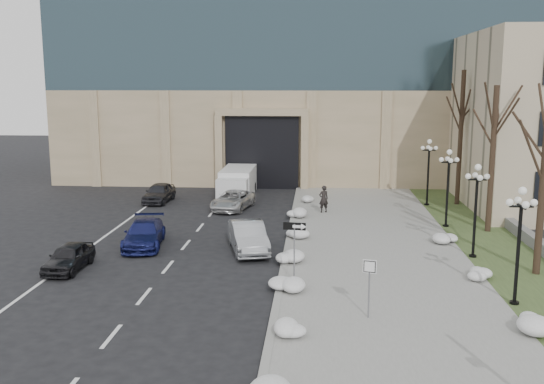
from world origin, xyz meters
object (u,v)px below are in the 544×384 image
at_px(car_e, 159,193).
at_px(car_a, 69,257).
at_px(pedestrian, 324,199).
at_px(car_d, 233,200).
at_px(box_truck, 237,183).
at_px(car_c, 144,234).
at_px(lamppost_c, 448,178).
at_px(car_b, 248,237).
at_px(one_way_sign, 298,234).
at_px(keep_sign, 369,276).
at_px(lamppost_a, 520,230).
at_px(lamppost_b, 476,198).
at_px(lamppost_d, 429,163).

bearing_deg(car_e, car_a, -87.56).
xyz_separation_m(car_a, pedestrian, (11.98, 13.13, 0.40)).
bearing_deg(car_d, car_a, -100.97).
bearing_deg(car_a, box_truck, 74.67).
relative_size(car_c, lamppost_c, 1.00).
distance_m(pedestrian, lamppost_c, 8.32).
distance_m(car_d, pedestrian, 6.34).
xyz_separation_m(car_b, one_way_sign, (2.75, -5.04, 1.49)).
distance_m(keep_sign, lamppost_a, 6.29).
height_order(car_a, lamppost_b, lamppost_b).
height_order(pedestrian, lamppost_d, lamppost_d).
distance_m(car_c, lamppost_b, 17.15).
bearing_deg(one_way_sign, box_truck, 112.51).
height_order(box_truck, lamppost_c, lamppost_c).
xyz_separation_m(car_e, pedestrian, (11.98, -3.23, 0.32)).
distance_m(car_a, car_d, 15.31).
height_order(car_d, box_truck, box_truck).
relative_size(car_d, one_way_sign, 1.68).
distance_m(car_a, lamppost_a, 19.72).
distance_m(one_way_sign, keep_sign, 4.79).
height_order(car_a, box_truck, box_truck).
bearing_deg(lamppost_d, lamppost_a, -90.00).
bearing_deg(car_c, keep_sign, -48.61).
bearing_deg(car_d, one_way_sign, -61.00).
distance_m(car_d, car_e, 6.13).
xyz_separation_m(car_e, lamppost_c, (19.30, -6.61, 2.37)).
distance_m(car_d, lamppost_d, 13.93).
distance_m(car_d, keep_sign, 20.88).
distance_m(pedestrian, lamppost_b, 12.47).
xyz_separation_m(car_c, lamppost_b, (16.95, -1.08, 2.39)).
xyz_separation_m(car_a, car_b, (8.00, 3.78, 0.15)).
bearing_deg(lamppost_a, car_c, 155.92).
height_order(keep_sign, lamppost_c, lamppost_c).
distance_m(car_b, car_e, 14.91).
relative_size(car_c, lamppost_b, 1.00).
height_order(car_a, car_c, car_c).
xyz_separation_m(pedestrian, keep_sign, (1.49, -18.30, 0.69)).
relative_size(lamppost_b, lamppost_c, 1.00).
height_order(car_e, box_truck, box_truck).
bearing_deg(lamppost_b, lamppost_d, 90.00).
height_order(lamppost_a, lamppost_c, same).
xyz_separation_m(one_way_sign, lamppost_d, (8.55, 17.51, 0.81)).
height_order(car_c, lamppost_d, lamppost_d).
distance_m(car_c, one_way_sign, 10.21).
bearing_deg(keep_sign, lamppost_a, 31.51).
bearing_deg(one_way_sign, car_a, -178.92).
xyz_separation_m(lamppost_c, lamppost_d, (0.00, 6.50, 0.00)).
bearing_deg(lamppost_d, one_way_sign, -116.03).
distance_m(car_e, keep_sign, 25.41).
xyz_separation_m(car_a, keep_sign, (13.47, -5.17, 1.09)).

